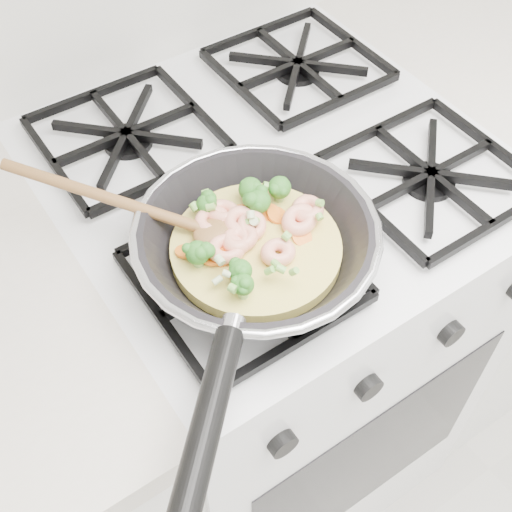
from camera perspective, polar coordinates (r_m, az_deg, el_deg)
stove at (r=1.27m, az=1.15°, el=-6.69°), size 0.60×0.60×0.92m
skillet at (r=0.76m, az=-0.26°, el=1.00°), size 0.39×0.48×0.09m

